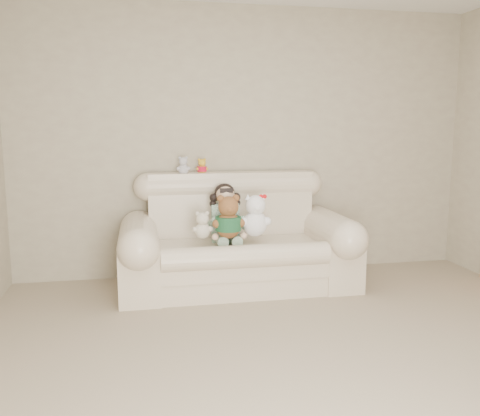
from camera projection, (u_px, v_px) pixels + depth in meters
name	position (u px, v px, depth m)	size (l,w,h in m)	color
floor	(342.00, 396.00, 2.76)	(5.00, 5.00, 0.00)	#82735C
wall_back	(247.00, 143.00, 4.98)	(4.50, 4.50, 0.00)	#B2AA8E
sofa	(238.00, 232.00, 4.58)	(2.10, 0.95, 1.03)	beige
seated_child	(225.00, 212.00, 4.61)	(0.32, 0.39, 0.54)	#2C6D44
brown_teddy	(228.00, 213.00, 4.37)	(0.28, 0.22, 0.44)	brown
white_cat	(255.00, 211.00, 4.46)	(0.28, 0.22, 0.44)	white
cream_teddy	(202.00, 222.00, 4.36)	(0.18, 0.14, 0.28)	beige
yellow_mini_bear	(202.00, 165.00, 4.78)	(0.11, 0.09, 0.18)	yellow
grey_mini_plush	(183.00, 164.00, 4.73)	(0.13, 0.10, 0.20)	#BABAC2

